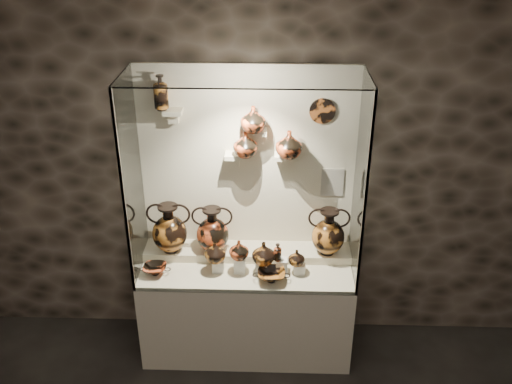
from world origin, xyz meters
TOP-DOWN VIEW (x-y plane):
  - ceiling at (0.00, 0.00)m, footprint 5.00×5.00m
  - wall_back at (0.00, 2.50)m, footprint 5.00×0.02m
  - plinth at (0.00, 2.18)m, footprint 1.70×0.60m
  - front_tier at (0.00, 2.18)m, footprint 1.68×0.58m
  - rear_tier at (0.00, 2.35)m, footprint 1.70×0.25m
  - back_panel at (0.00, 2.50)m, footprint 1.70×0.03m
  - glass_front at (0.00, 1.88)m, footprint 1.70×0.01m
  - glass_left at (-0.85, 2.18)m, footprint 0.01×0.60m
  - glass_right at (0.85, 2.18)m, footprint 0.01×0.60m
  - glass_top at (0.00, 2.18)m, footprint 1.70×0.60m
  - frame_post_left at (-0.84, 1.89)m, footprint 0.02×0.02m
  - frame_post_right at (0.84, 1.89)m, footprint 0.02×0.02m
  - pedestal_a at (-0.22, 2.13)m, footprint 0.09×0.09m
  - pedestal_b at (-0.05, 2.13)m, footprint 0.09×0.09m
  - pedestal_c at (0.12, 2.13)m, footprint 0.09×0.09m
  - pedestal_d at (0.28, 2.13)m, footprint 0.09×0.09m
  - pedestal_e at (0.42, 2.13)m, footprint 0.09×0.09m
  - bracket_ul at (-0.55, 2.42)m, footprint 0.14×0.12m
  - bracket_ca at (-0.10, 2.42)m, footprint 0.14×0.12m
  - bracket_cb at (0.10, 2.42)m, footprint 0.10×0.12m
  - bracket_cc at (0.28, 2.42)m, footprint 0.14×0.12m
  - amphora_left at (-0.62, 2.30)m, footprint 0.44×0.44m
  - amphora_mid at (-0.28, 2.31)m, footprint 0.40×0.40m
  - amphora_right at (0.65, 2.31)m, footprint 0.42×0.42m
  - jug_a at (-0.24, 2.11)m, footprint 0.20×0.20m
  - jug_b at (-0.05, 2.11)m, footprint 0.19×0.19m
  - jug_c at (0.14, 2.11)m, footprint 0.24×0.24m
  - jug_e at (0.39, 2.11)m, footprint 0.16×0.16m
  - lekythos_small at (0.25, 2.11)m, footprint 0.08×0.08m
  - kylix_left at (-0.71, 2.07)m, footprint 0.26×0.22m
  - kylix_right at (0.20, 2.01)m, footprint 0.33×0.30m
  - lekythos_tall at (-0.63, 2.41)m, footprint 0.15×0.15m
  - ovoid_vase_a at (-0.01, 2.38)m, footprint 0.23×0.23m
  - ovoid_vase_b at (0.05, 2.38)m, footprint 0.19×0.19m
  - ovoid_vase_c at (0.32, 2.37)m, footprint 0.22×0.22m
  - wall_plate at (0.56, 2.47)m, footprint 0.20×0.02m
  - info_placard at (0.67, 2.47)m, footprint 0.18×0.01m

SIDE VIEW (x-z plane):
  - plinth at x=0.00m, z-range 0.00..0.80m
  - front_tier at x=0.00m, z-range 0.80..0.83m
  - rear_tier at x=0.00m, z-range 0.80..0.90m
  - pedestal_e at x=0.42m, z-range 0.83..0.91m
  - pedestal_c at x=0.12m, z-range 0.83..0.92m
  - kylix_left at x=-0.71m, z-range 0.83..0.92m
  - pedestal_a at x=-0.22m, z-range 0.83..0.93m
  - kylix_right at x=0.20m, z-range 0.83..0.94m
  - pedestal_d at x=0.28m, z-range 0.83..0.95m
  - pedestal_b at x=-0.05m, z-range 0.83..0.96m
  - jug_e at x=0.39m, z-range 0.91..1.05m
  - jug_c at x=0.14m, z-range 0.92..1.11m
  - jug_a at x=-0.24m, z-range 0.93..1.11m
  - lekythos_small at x=0.25m, z-range 0.95..1.12m
  - jug_b at x=-0.05m, z-range 0.96..1.12m
  - amphora_mid at x=-0.28m, z-range 0.90..1.29m
  - amphora_right at x=0.65m, z-range 0.90..1.30m
  - amphora_left at x=-0.62m, z-range 0.90..1.32m
  - info_placard at x=0.67m, z-range 1.34..1.58m
  - wall_back at x=0.00m, z-range 0.00..3.20m
  - back_panel at x=0.00m, z-range 0.80..2.40m
  - glass_front at x=0.00m, z-range 0.80..2.40m
  - glass_left at x=-0.85m, z-range 0.80..2.40m
  - glass_right at x=0.85m, z-range 0.80..2.40m
  - frame_post_left at x=-0.84m, z-range 0.80..2.40m
  - frame_post_right at x=0.84m, z-range 0.80..2.40m
  - bracket_ca at x=-0.10m, z-range 1.68..1.72m
  - bracket_cc at x=0.28m, z-range 1.68..1.72m
  - ovoid_vase_a at x=-0.01m, z-range 1.72..1.91m
  - ovoid_vase_c at x=0.32m, z-range 1.72..1.93m
  - bracket_cb at x=0.10m, z-range 1.88..1.92m
  - ovoid_vase_b at x=0.05m, z-range 1.92..2.12m
  - bracket_ul at x=-0.55m, z-range 2.03..2.07m
  - wall_plate at x=0.56m, z-range 1.95..2.15m
  - lekythos_tall at x=-0.63m, z-range 2.07..2.36m
  - glass_top at x=0.00m, z-range 2.39..2.40m
  - ceiling at x=0.00m, z-range 3.20..3.20m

